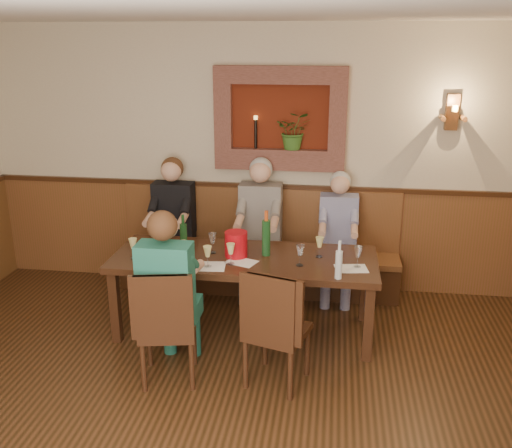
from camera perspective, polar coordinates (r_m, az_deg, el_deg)
The scene contains 30 objects.
room_shell at distance 3.13m, azimuth -6.71°, elevation 3.88°, with size 6.04×6.04×2.82m.
wainscoting at distance 3.67m, azimuth -5.93°, elevation -16.22°, with size 6.02×6.02×1.15m.
wall_niche at distance 5.96m, azimuth 2.79°, elevation 10.01°, with size 1.36×0.30×1.06m.
wall_sconce at distance 6.01m, azimuth 19.03°, elevation 10.44°, with size 0.25×0.20×0.35m.
dining_table at distance 5.23m, azimuth -1.16°, elevation -4.03°, with size 2.40×0.90×0.75m.
bench at distance 6.23m, azimuth 0.24°, elevation -3.73°, with size 3.00×0.45×1.11m.
chair_near_left at distance 4.73m, azimuth -8.69°, elevation -12.08°, with size 0.51×0.51×0.99m.
chair_near_right at distance 4.63m, azimuth 2.02°, elevation -12.52°, with size 0.55×0.55×1.00m.
person_bench_left at distance 6.21m, azimuth -8.32°, elevation -1.27°, with size 0.43×0.53×1.45m.
person_bench_mid at distance 6.02m, azimuth 0.34°, elevation -1.60°, with size 0.44×0.54×1.48m.
person_bench_right at distance 6.00m, azimuth 8.12°, elevation -2.43°, with size 0.39×0.48×1.36m.
person_chair_front at distance 4.67m, azimuth -8.54°, elevation -8.20°, with size 0.42×0.52×1.43m.
spittoon_bucket at distance 5.17m, azimuth -2.00°, elevation -2.04°, with size 0.21×0.21×0.23m, color #B70B14.
wine_bottle_green_a at distance 5.17m, azimuth 1.02°, elevation -1.30°, with size 0.10×0.10×0.42m.
wine_bottle_green_b at distance 5.29m, azimuth -7.25°, elevation -1.33°, with size 0.07×0.07×0.36m.
water_bottle at distance 4.74m, azimuth 8.28°, elevation -3.95°, with size 0.08×0.08×0.33m.
tasting_sheet_a at distance 5.16m, azimuth -9.33°, elevation -3.68°, with size 0.27×0.19×0.00m, color white.
tasting_sheet_b at distance 5.08m, azimuth -1.45°, elevation -3.80°, with size 0.26×0.19×0.00m, color white.
tasting_sheet_c at distance 5.00m, azimuth 9.49°, elevation -4.42°, with size 0.28×0.20×0.00m, color white.
tasting_sheet_d at distance 5.00m, azimuth -4.91°, elevation -4.23°, with size 0.32×0.23×0.00m, color white.
wine_glass_0 at distance 5.27m, azimuth -4.36°, elevation -1.92°, with size 0.08×0.08×0.19m, color white, non-canonical shape.
wine_glass_1 at distance 4.95m, azimuth -4.86°, elevation -3.27°, with size 0.08×0.08×0.19m, color #E0DD86, non-canonical shape.
wine_glass_2 at distance 5.26m, azimuth 1.06°, elevation -1.89°, with size 0.08×0.08×0.19m, color #E0DD86, non-canonical shape.
wine_glass_3 at distance 5.01m, azimuth 10.15°, elevation -3.25°, with size 0.08×0.08×0.19m, color white, non-canonical shape.
wine_glass_4 at distance 5.24m, azimuth -12.17°, elevation -2.42°, with size 0.08×0.08×0.19m, color #E0DD86, non-canonical shape.
wine_glass_5 at distance 5.00m, azimuth -2.54°, elevation -3.01°, with size 0.08×0.08×0.19m, color #E0DD86, non-canonical shape.
wine_glass_6 at distance 5.10m, azimuth -7.28°, elevation -2.70°, with size 0.08×0.08×0.19m, color #E0DD86, non-canonical shape.
wine_glass_7 at distance 5.19m, azimuth 6.36°, elevation -2.31°, with size 0.08×0.08×0.19m, color #E0DD86, non-canonical shape.
wine_glass_8 at distance 5.48m, azimuth -9.51°, elevation -1.31°, with size 0.08×0.08×0.19m, color white, non-canonical shape.
wine_glass_9 at distance 4.98m, azimuth 4.41°, elevation -3.15°, with size 0.08×0.08×0.19m, color white, non-canonical shape.
Camera 1 is at (0.78, -2.93, 2.66)m, focal length 40.00 mm.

